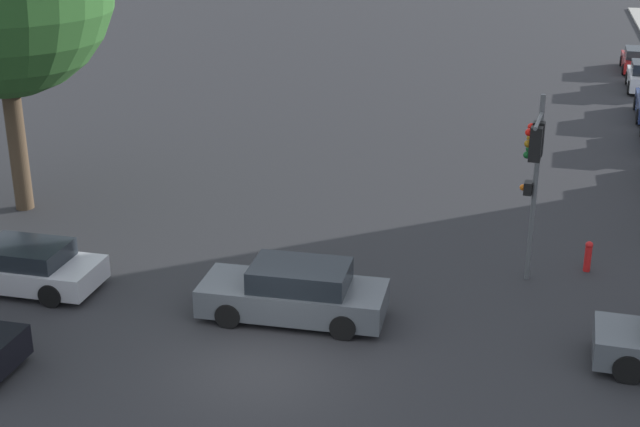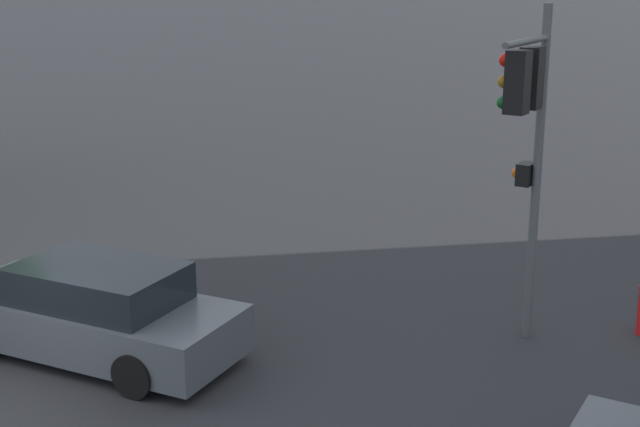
% 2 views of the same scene
% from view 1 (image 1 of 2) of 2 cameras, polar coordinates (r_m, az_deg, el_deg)
% --- Properties ---
extents(ground_plane, '(300.00, 300.00, 0.00)m').
position_cam_1_polar(ground_plane, '(21.14, -3.54, -9.68)').
color(ground_plane, '#28282B').
extents(traffic_signal, '(0.52, 1.85, 5.33)m').
position_cam_1_polar(traffic_signal, '(24.19, 13.56, 3.39)').
color(traffic_signal, '#515456').
rests_on(traffic_signal, ground_plane).
extents(crossing_car_1, '(4.39, 1.98, 1.30)m').
position_cam_1_polar(crossing_car_1, '(25.85, -18.50, -3.25)').
color(crossing_car_1, '#B7B7BC').
rests_on(crossing_car_1, ground_plane).
extents(crossing_car_2, '(4.81, 2.07, 1.49)m').
position_cam_1_polar(crossing_car_2, '(22.90, -1.62, -5.09)').
color(crossing_car_2, '#4C5156').
rests_on(crossing_car_2, ground_plane).
extents(parked_car_5, '(1.89, 4.13, 1.33)m').
position_cam_1_polar(parked_car_5, '(55.19, 19.70, 9.22)').
color(parked_car_5, maroon).
rests_on(parked_car_5, ground_plane).
extents(fire_hydrant, '(0.22, 0.22, 0.92)m').
position_cam_1_polar(fire_hydrant, '(26.72, 16.78, -2.58)').
color(fire_hydrant, red).
rests_on(fire_hydrant, ground_plane).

